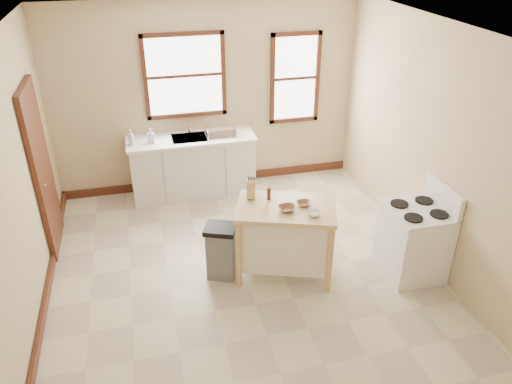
# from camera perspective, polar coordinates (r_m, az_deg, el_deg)

# --- Properties ---
(floor) EXTENTS (5.00, 5.00, 0.00)m
(floor) POSITION_cam_1_polar(r_m,az_deg,el_deg) (5.97, -1.22, -9.71)
(floor) COLOR #B3A28E
(floor) RESTS_ON ground
(ceiling) EXTENTS (5.00, 5.00, 0.00)m
(ceiling) POSITION_cam_1_polar(r_m,az_deg,el_deg) (4.76, -1.58, 17.71)
(ceiling) COLOR white
(ceiling) RESTS_ON ground
(wall_back) EXTENTS (4.50, 0.04, 2.80)m
(wall_back) POSITION_cam_1_polar(r_m,az_deg,el_deg) (7.50, -5.67, 10.69)
(wall_back) COLOR #C3B580
(wall_back) RESTS_ON ground
(wall_left) EXTENTS (0.04, 5.00, 2.80)m
(wall_left) POSITION_cam_1_polar(r_m,az_deg,el_deg) (5.26, -26.02, -0.44)
(wall_left) COLOR #C3B580
(wall_left) RESTS_ON ground
(wall_right) EXTENTS (0.04, 5.00, 2.80)m
(wall_right) POSITION_cam_1_polar(r_m,az_deg,el_deg) (6.06, 19.92, 4.56)
(wall_right) COLOR #C3B580
(wall_right) RESTS_ON ground
(window_main) EXTENTS (1.17, 0.06, 1.22)m
(window_main) POSITION_cam_1_polar(r_m,az_deg,el_deg) (7.34, -8.15, 13.01)
(window_main) COLOR #3B1510
(window_main) RESTS_ON wall_back
(window_side) EXTENTS (0.77, 0.06, 1.37)m
(window_side) POSITION_cam_1_polar(r_m,az_deg,el_deg) (7.72, 4.48, 12.82)
(window_side) COLOR #3B1510
(window_side) RESTS_ON wall_back
(door_left) EXTENTS (0.06, 0.90, 2.10)m
(door_left) POSITION_cam_1_polar(r_m,az_deg,el_deg) (6.55, -23.25, 2.32)
(door_left) COLOR #3B1510
(door_left) RESTS_ON ground
(baseboard_back) EXTENTS (4.50, 0.04, 0.12)m
(baseboard_back) POSITION_cam_1_polar(r_m,az_deg,el_deg) (7.99, -5.17, 1.45)
(baseboard_back) COLOR #3B1510
(baseboard_back) RESTS_ON ground
(baseboard_left) EXTENTS (0.04, 5.00, 0.12)m
(baseboard_left) POSITION_cam_1_polar(r_m,az_deg,el_deg) (5.97, -22.96, -11.71)
(baseboard_left) COLOR #3B1510
(baseboard_left) RESTS_ON ground
(sink_counter) EXTENTS (1.86, 0.62, 0.92)m
(sink_counter) POSITION_cam_1_polar(r_m,az_deg,el_deg) (7.53, -7.22, 2.98)
(sink_counter) COLOR silver
(sink_counter) RESTS_ON ground
(faucet) EXTENTS (0.03, 0.03, 0.22)m
(faucet) POSITION_cam_1_polar(r_m,az_deg,el_deg) (7.47, -7.67, 7.50)
(faucet) COLOR silver
(faucet) RESTS_ON sink_counter
(soap_bottle_a) EXTENTS (0.10, 0.10, 0.23)m
(soap_bottle_a) POSITION_cam_1_polar(r_m,az_deg,el_deg) (7.21, -14.09, 6.09)
(soap_bottle_a) COLOR #B2B2B2
(soap_bottle_a) RESTS_ON sink_counter
(soap_bottle_b) EXTENTS (0.10, 0.10, 0.21)m
(soap_bottle_b) POSITION_cam_1_polar(r_m,az_deg,el_deg) (7.23, -11.92, 6.33)
(soap_bottle_b) COLOR #B2B2B2
(soap_bottle_b) RESTS_ON sink_counter
(dish_rack) EXTENTS (0.53, 0.46, 0.11)m
(dish_rack) POSITION_cam_1_polar(r_m,az_deg,el_deg) (7.35, -4.07, 6.84)
(dish_rack) COLOR silver
(dish_rack) RESTS_ON sink_counter
(kitchen_island) EXTENTS (1.28, 1.03, 0.90)m
(kitchen_island) POSITION_cam_1_polar(r_m,az_deg,el_deg) (5.80, 3.35, -5.50)
(kitchen_island) COLOR tan
(kitchen_island) RESTS_ON ground
(knife_block) EXTENTS (0.12, 0.12, 0.20)m
(knife_block) POSITION_cam_1_polar(r_m,az_deg,el_deg) (5.67, -0.58, 0.22)
(knife_block) COLOR tan
(knife_block) RESTS_ON kitchen_island
(pepper_grinder) EXTENTS (0.05, 0.05, 0.15)m
(pepper_grinder) POSITION_cam_1_polar(r_m,az_deg,el_deg) (5.65, 1.48, -0.17)
(pepper_grinder) COLOR #401F11
(pepper_grinder) RESTS_ON kitchen_island
(bowl_a) EXTENTS (0.21, 0.21, 0.05)m
(bowl_a) POSITION_cam_1_polar(r_m,az_deg,el_deg) (5.47, 3.62, -1.90)
(bowl_a) COLOR brown
(bowl_a) RESTS_ON kitchen_island
(bowl_b) EXTENTS (0.17, 0.17, 0.04)m
(bowl_b) POSITION_cam_1_polar(r_m,az_deg,el_deg) (5.58, 5.49, -1.34)
(bowl_b) COLOR brown
(bowl_b) RESTS_ON kitchen_island
(bowl_c) EXTENTS (0.21, 0.21, 0.05)m
(bowl_c) POSITION_cam_1_polar(r_m,az_deg,el_deg) (5.40, 6.62, -2.46)
(bowl_c) COLOR white
(bowl_c) RESTS_ON kitchen_island
(trash_bin) EXTENTS (0.44, 0.41, 0.68)m
(trash_bin) POSITION_cam_1_polar(r_m,az_deg,el_deg) (5.81, -3.99, -6.79)
(trash_bin) COLOR slate
(trash_bin) RESTS_ON ground
(gas_stove) EXTENTS (0.69, 0.69, 1.12)m
(gas_stove) POSITION_cam_1_polar(r_m,az_deg,el_deg) (6.03, 17.70, -4.30)
(gas_stove) COLOR white
(gas_stove) RESTS_ON ground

